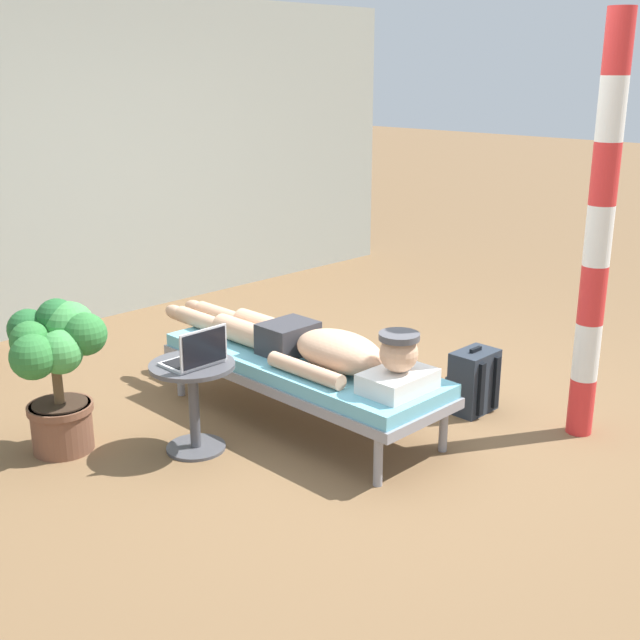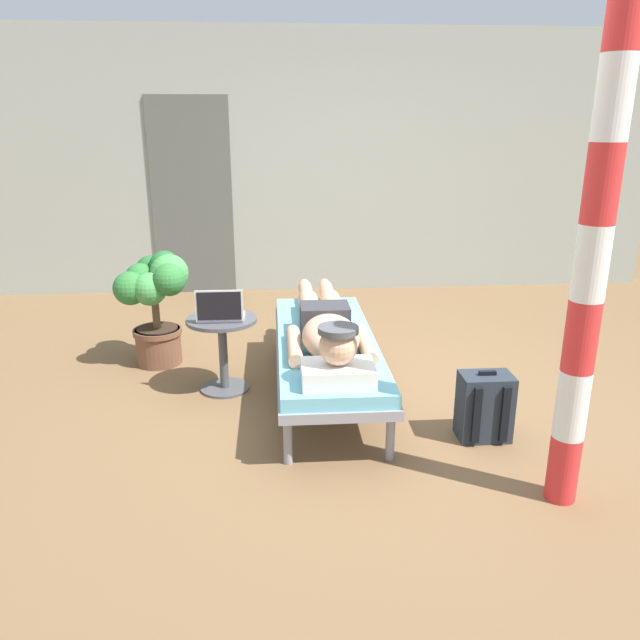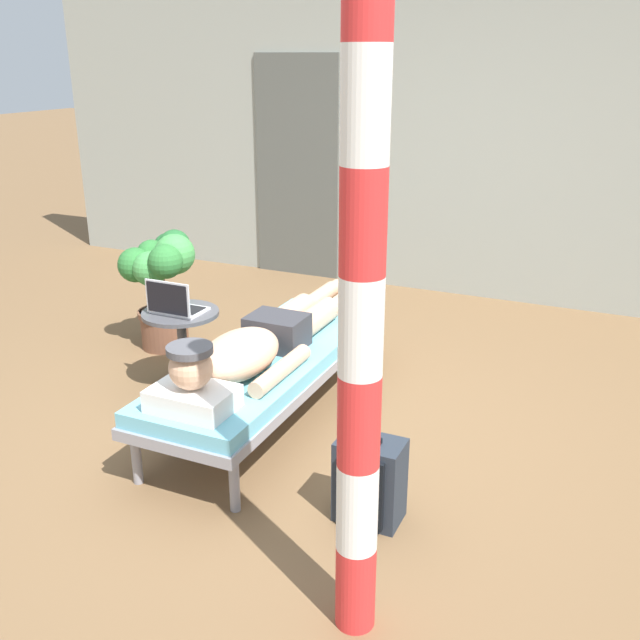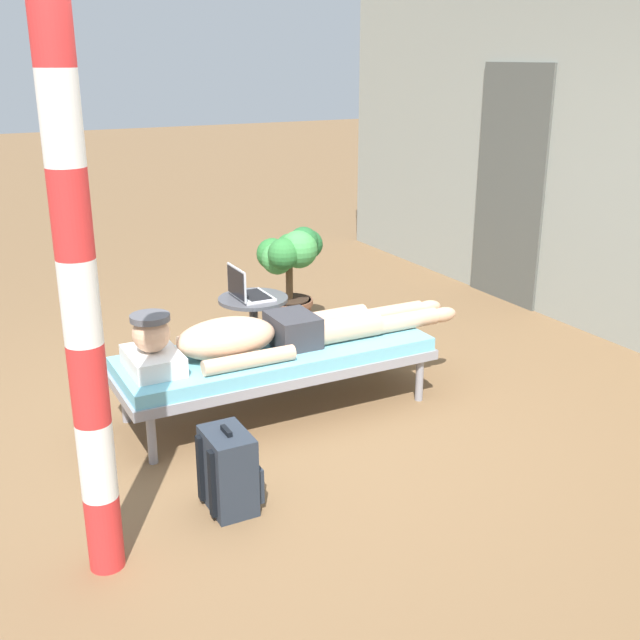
{
  "view_description": "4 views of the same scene",
  "coord_description": "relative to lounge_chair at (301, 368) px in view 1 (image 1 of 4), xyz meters",
  "views": [
    {
      "loc": [
        -3.42,
        -3.22,
        2.1
      ],
      "look_at": [
        -0.09,
        0.1,
        0.62
      ],
      "focal_mm": 45.5,
      "sensor_mm": 36.0,
      "label": 1
    },
    {
      "loc": [
        -0.57,
        -3.76,
        1.8
      ],
      "look_at": [
        -0.28,
        0.12,
        0.54
      ],
      "focal_mm": 34.85,
      "sensor_mm": 36.0,
      "label": 2
    },
    {
      "loc": [
        1.61,
        -3.21,
        2.02
      ],
      "look_at": [
        -0.02,
        0.35,
        0.58
      ],
      "focal_mm": 40.5,
      "sensor_mm": 36.0,
      "label": 3
    },
    {
      "loc": [
        3.76,
        -1.68,
        2.1
      ],
      "look_at": [
        -0.15,
        0.38,
        0.58
      ],
      "focal_mm": 43.42,
      "sensor_mm": 36.0,
      "label": 4
    }
  ],
  "objects": [
    {
      "name": "house_wall_back",
      "position": [
        -0.0,
        2.89,
        1.0
      ],
      "size": [
        7.6,
        0.2,
        2.7
      ],
      "primitive_type": "cube",
      "color": "#999E93",
      "rests_on": "ground"
    },
    {
      "name": "side_table",
      "position": [
        -0.7,
        0.15,
        0.01
      ],
      "size": [
        0.48,
        0.48,
        0.52
      ],
      "color": "#4C4C51",
      "rests_on": "ground"
    },
    {
      "name": "laptop",
      "position": [
        -0.7,
        0.1,
        0.24
      ],
      "size": [
        0.31,
        0.24,
        0.23
      ],
      "color": "silver",
      "rests_on": "side_table"
    },
    {
      "name": "backpack",
      "position": [
        0.88,
        -0.66,
        -0.15
      ],
      "size": [
        0.3,
        0.26,
        0.42
      ],
      "color": "#262D38",
      "rests_on": "ground"
    },
    {
      "name": "potted_plant",
      "position": [
        -1.23,
        0.69,
        0.19
      ],
      "size": [
        0.54,
        0.53,
        0.86
      ],
      "color": "brown",
      "rests_on": "ground"
    },
    {
      "name": "porch_post",
      "position": [
        1.06,
        -1.3,
        0.85
      ],
      "size": [
        0.15,
        0.15,
        2.4
      ],
      "color": "red",
      "rests_on": "ground"
    },
    {
      "name": "lounge_chair",
      "position": [
        0.0,
        0.0,
        0.0
      ],
      "size": [
        0.66,
        1.94,
        0.42
      ],
      "color": "gray",
      "rests_on": "ground"
    },
    {
      "name": "ground_plane",
      "position": [
        0.23,
        -0.12,
        -0.35
      ],
      "size": [
        40.0,
        40.0,
        0.0
      ],
      "primitive_type": "plane",
      "color": "brown"
    },
    {
      "name": "person_reclining",
      "position": [
        -0.0,
        -0.09,
        0.17
      ],
      "size": [
        0.53,
        2.17,
        0.33
      ],
      "color": "white",
      "rests_on": "lounge_chair"
    }
  ]
}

